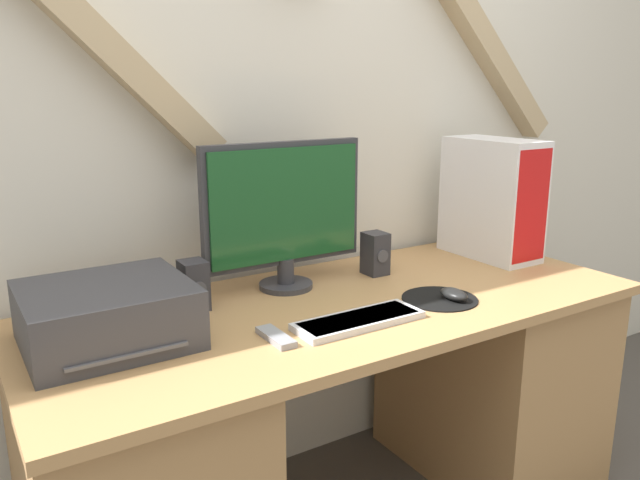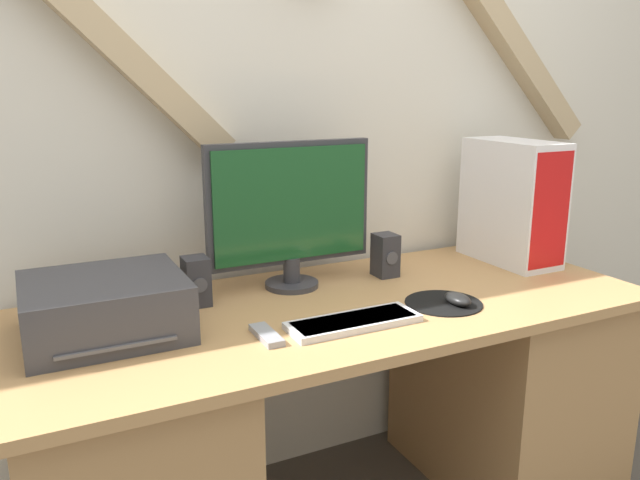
% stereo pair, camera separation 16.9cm
% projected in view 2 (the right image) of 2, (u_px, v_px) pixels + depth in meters
% --- Properties ---
extents(wall_back, '(6.40, 0.13, 2.73)m').
position_uv_depth(wall_back, '(284.00, 75.00, 1.98)').
color(wall_back, silver).
rests_on(wall_back, ground_plane).
extents(desk, '(1.76, 0.73, 0.74)m').
position_uv_depth(desk, '(344.00, 415.00, 1.86)').
color(desk, tan).
rests_on(desk, ground_plane).
extents(monitor, '(0.51, 0.16, 0.44)m').
position_uv_depth(monitor, '(290.00, 209.00, 1.85)').
color(monitor, '#333338').
rests_on(monitor, desk).
extents(keyboard, '(0.35, 0.12, 0.02)m').
position_uv_depth(keyboard, '(354.00, 322.00, 1.60)').
color(keyboard, silver).
rests_on(keyboard, desk).
extents(mousepad, '(0.22, 0.22, 0.00)m').
position_uv_depth(mousepad, '(443.00, 303.00, 1.76)').
color(mousepad, black).
rests_on(mousepad, desk).
extents(mouse, '(0.06, 0.09, 0.03)m').
position_uv_depth(mouse, '(458.00, 299.00, 1.73)').
color(mouse, black).
rests_on(mouse, mousepad).
extents(computer_tower, '(0.17, 0.35, 0.42)m').
position_uv_depth(computer_tower, '(513.00, 202.00, 2.13)').
color(computer_tower, white).
rests_on(computer_tower, desk).
extents(printer, '(0.38, 0.35, 0.14)m').
position_uv_depth(printer, '(105.00, 307.00, 1.53)').
color(printer, '#38383D').
rests_on(printer, desk).
extents(speaker_left, '(0.07, 0.08, 0.14)m').
position_uv_depth(speaker_left, '(196.00, 281.00, 1.73)').
color(speaker_left, '#2D2D33').
rests_on(speaker_left, desk).
extents(speaker_right, '(0.07, 0.08, 0.14)m').
position_uv_depth(speaker_right, '(385.00, 255.00, 2.00)').
color(speaker_right, '#2D2D33').
rests_on(speaker_right, desk).
extents(remote_control, '(0.04, 0.14, 0.02)m').
position_uv_depth(remote_control, '(266.00, 335.00, 1.52)').
color(remote_control, gray).
rests_on(remote_control, desk).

